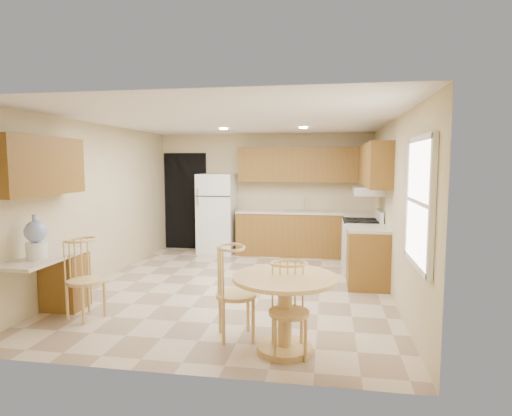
% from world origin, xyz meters
% --- Properties ---
extents(floor, '(5.50, 5.50, 0.00)m').
position_xyz_m(floor, '(0.00, 0.00, 0.00)').
color(floor, '#C8B091').
rests_on(floor, ground).
extents(ceiling, '(4.50, 5.50, 0.02)m').
position_xyz_m(ceiling, '(0.00, 0.00, 2.50)').
color(ceiling, white).
rests_on(ceiling, wall_back).
extents(wall_back, '(4.50, 0.02, 2.50)m').
position_xyz_m(wall_back, '(0.00, 2.75, 1.25)').
color(wall_back, '#CFBB8B').
rests_on(wall_back, floor).
extents(wall_front, '(4.50, 0.02, 2.50)m').
position_xyz_m(wall_front, '(0.00, -2.75, 1.25)').
color(wall_front, '#CFBB8B').
rests_on(wall_front, floor).
extents(wall_left, '(0.02, 5.50, 2.50)m').
position_xyz_m(wall_left, '(-2.25, 0.00, 1.25)').
color(wall_left, '#CFBB8B').
rests_on(wall_left, floor).
extents(wall_right, '(0.02, 5.50, 2.50)m').
position_xyz_m(wall_right, '(2.25, 0.00, 1.25)').
color(wall_right, '#CFBB8B').
rests_on(wall_right, floor).
extents(doorway, '(0.90, 0.02, 2.10)m').
position_xyz_m(doorway, '(-1.75, 2.73, 1.05)').
color(doorway, black).
rests_on(doorway, floor).
extents(base_cab_back, '(2.75, 0.60, 0.87)m').
position_xyz_m(base_cab_back, '(0.88, 2.45, 0.43)').
color(base_cab_back, brown).
rests_on(base_cab_back, floor).
extents(counter_back, '(2.75, 0.63, 0.04)m').
position_xyz_m(counter_back, '(0.88, 2.45, 0.89)').
color(counter_back, beige).
rests_on(counter_back, base_cab_back).
extents(base_cab_right_a, '(0.60, 0.59, 0.87)m').
position_xyz_m(base_cab_right_a, '(1.95, 1.85, 0.43)').
color(base_cab_right_a, brown).
rests_on(base_cab_right_a, floor).
extents(counter_right_a, '(0.63, 0.59, 0.04)m').
position_xyz_m(counter_right_a, '(1.95, 1.85, 0.89)').
color(counter_right_a, beige).
rests_on(counter_right_a, base_cab_right_a).
extents(base_cab_right_b, '(0.60, 0.80, 0.87)m').
position_xyz_m(base_cab_right_b, '(1.95, 0.40, 0.43)').
color(base_cab_right_b, brown).
rests_on(base_cab_right_b, floor).
extents(counter_right_b, '(0.63, 0.80, 0.04)m').
position_xyz_m(counter_right_b, '(1.95, 0.40, 0.89)').
color(counter_right_b, beige).
rests_on(counter_right_b, base_cab_right_b).
extents(upper_cab_back, '(2.75, 0.33, 0.70)m').
position_xyz_m(upper_cab_back, '(0.88, 2.58, 1.85)').
color(upper_cab_back, brown).
rests_on(upper_cab_back, wall_back).
extents(upper_cab_right, '(0.33, 2.42, 0.70)m').
position_xyz_m(upper_cab_right, '(2.08, 1.21, 1.85)').
color(upper_cab_right, brown).
rests_on(upper_cab_right, wall_right).
extents(upper_cab_left, '(0.33, 1.40, 0.70)m').
position_xyz_m(upper_cab_left, '(-2.08, -1.60, 1.85)').
color(upper_cab_left, brown).
rests_on(upper_cab_left, wall_left).
extents(sink, '(0.78, 0.44, 0.01)m').
position_xyz_m(sink, '(0.85, 2.45, 0.91)').
color(sink, silver).
rests_on(sink, counter_back).
extents(range_hood, '(0.50, 0.76, 0.14)m').
position_xyz_m(range_hood, '(2.00, 1.18, 1.42)').
color(range_hood, silver).
rests_on(range_hood, upper_cab_right).
extents(desk_pedestal, '(0.48, 0.42, 0.72)m').
position_xyz_m(desk_pedestal, '(-2.00, -1.32, 0.36)').
color(desk_pedestal, brown).
rests_on(desk_pedestal, floor).
extents(desk_top, '(0.50, 1.20, 0.04)m').
position_xyz_m(desk_top, '(-2.00, -1.70, 0.75)').
color(desk_top, beige).
rests_on(desk_top, desk_pedestal).
extents(window, '(0.06, 1.12, 1.30)m').
position_xyz_m(window, '(2.23, -1.85, 1.50)').
color(window, white).
rests_on(window, wall_right).
extents(can_light_a, '(0.14, 0.14, 0.02)m').
position_xyz_m(can_light_a, '(-0.50, 1.20, 2.48)').
color(can_light_a, white).
rests_on(can_light_a, ceiling).
extents(can_light_b, '(0.14, 0.14, 0.02)m').
position_xyz_m(can_light_b, '(0.90, 1.20, 2.48)').
color(can_light_b, white).
rests_on(can_light_b, ceiling).
extents(refrigerator, '(0.73, 0.71, 1.66)m').
position_xyz_m(refrigerator, '(-0.95, 2.40, 0.83)').
color(refrigerator, white).
rests_on(refrigerator, floor).
extents(stove, '(0.65, 0.76, 1.09)m').
position_xyz_m(stove, '(1.92, 1.18, 0.47)').
color(stove, white).
rests_on(stove, floor).
extents(dining_table, '(1.04, 1.04, 0.77)m').
position_xyz_m(dining_table, '(0.93, -2.11, 0.51)').
color(dining_table, '#DCB36E').
rests_on(dining_table, floor).
extents(chair_table_a, '(0.44, 0.57, 0.99)m').
position_xyz_m(chair_table_a, '(0.38, -1.96, 0.61)').
color(chair_table_a, '#DCB36E').
rests_on(chair_table_a, floor).
extents(chair_table_b, '(0.40, 0.41, 0.91)m').
position_xyz_m(chair_table_b, '(0.98, -2.29, 0.55)').
color(chair_table_b, '#DCB36E').
rests_on(chair_table_b, floor).
extents(chair_desk, '(0.42, 0.55, 0.96)m').
position_xyz_m(chair_desk, '(-1.55, -1.68, 0.59)').
color(chair_desk, '#DCB36E').
rests_on(chair_desk, floor).
extents(water_crock, '(0.25, 0.25, 0.52)m').
position_xyz_m(water_crock, '(-2.00, -1.83, 1.01)').
color(water_crock, white).
rests_on(water_crock, desk_top).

